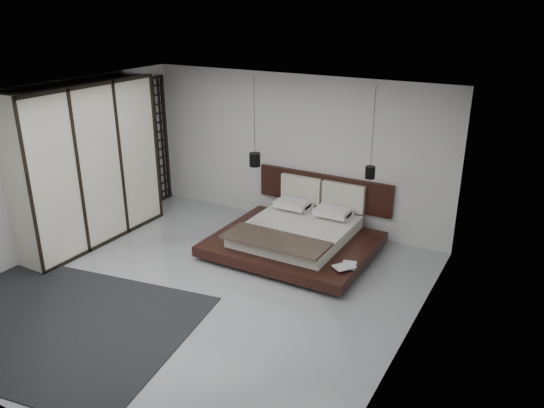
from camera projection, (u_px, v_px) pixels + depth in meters
The scene contains 13 objects.
floor at pixel (200, 289), 7.87m from camera, with size 6.00×6.00×0.00m, color #999BA1.
ceiling at pixel (190, 100), 6.86m from camera, with size 6.00×6.00×0.00m, color white.
wall_back at pixel (294, 151), 9.80m from camera, with size 6.00×6.00×0.00m, color silver.
wall_left at pixel (49, 169), 8.74m from camera, with size 6.00×6.00×0.00m, color silver.
wall_right at pixel (409, 247), 5.99m from camera, with size 6.00×6.00×0.00m, color silver.
lattice_screen at pixel (152, 143), 10.74m from camera, with size 0.05×0.90×2.60m, color black.
bed at pixel (297, 234), 9.03m from camera, with size 2.62×2.33×1.05m.
book_lower at pixel (342, 265), 8.03m from camera, with size 0.21×0.29×0.03m, color #99724C.
book_upper at pixel (340, 264), 8.01m from camera, with size 0.23×0.31×0.02m, color #99724C.
pendant_left at pixel (255, 159), 9.46m from camera, with size 0.20×0.20×1.58m.
pendant_right at pixel (370, 172), 8.44m from camera, with size 0.16×0.16×1.46m.
wardrobe at pixel (87, 164), 9.03m from camera, with size 0.66×2.82×2.77m.
rug at pixel (50, 322), 7.03m from camera, with size 3.73×2.67×0.02m, color black.
Camera 1 is at (4.31, -5.48, 4.01)m, focal length 35.00 mm.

